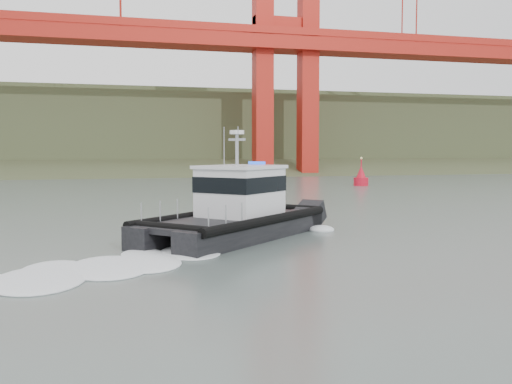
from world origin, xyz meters
TOP-DOWN VIEW (x-y plane):
  - ground at (0.00, 0.00)m, footprint 400.00×400.00m
  - headlands at (0.00, 125.50)m, footprint 500.00×105.36m
  - patrol_boat at (-1.40, 9.24)m, footprint 10.94×10.63m
  - nav_buoy at (22.46, 45.94)m, footprint 1.77×1.77m

SIDE VIEW (x-z plane):
  - ground at x=0.00m, z-range 0.00..0.00m
  - nav_buoy at x=22.46m, z-range -0.87..2.81m
  - patrol_boat at x=-1.40m, z-range -1.36..4.08m
  - headlands at x=0.00m, z-range -6.52..20.61m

